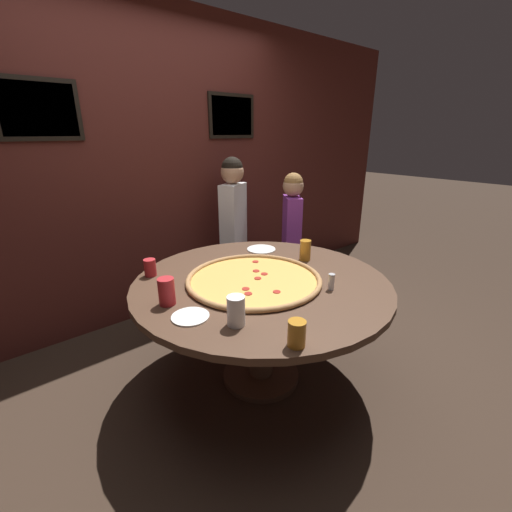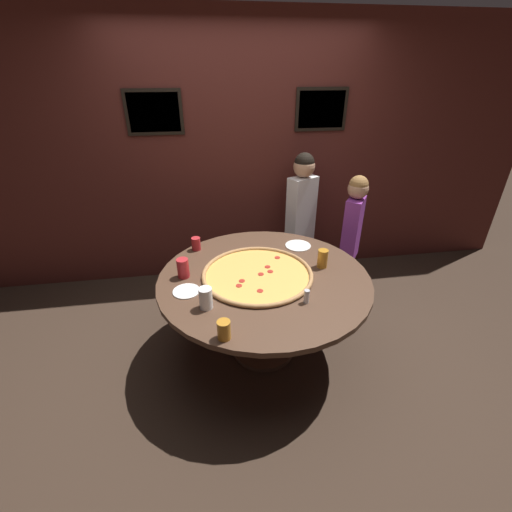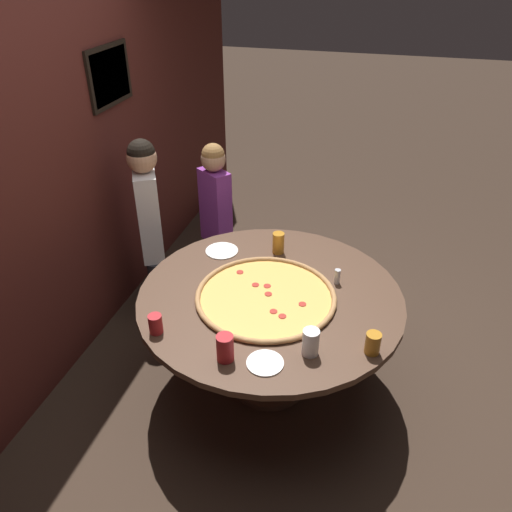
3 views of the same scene
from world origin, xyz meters
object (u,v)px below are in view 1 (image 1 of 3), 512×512
at_px(drink_cup_near_right, 150,268).
at_px(drink_cup_near_left, 297,334).
at_px(giant_pizza, 254,279).
at_px(drink_cup_beside_pizza, 167,291).
at_px(drink_cup_centre_back, 305,250).
at_px(drink_cup_far_left, 236,311).
at_px(dining_table, 261,298).
at_px(white_plate_right_side, 261,249).
at_px(white_plate_far_back, 190,317).
at_px(condiment_shaker, 331,282).
at_px(diner_side_right, 292,232).
at_px(diner_far_left, 233,223).

relative_size(drink_cup_near_right, drink_cup_near_left, 0.93).
distance_m(giant_pizza, drink_cup_beside_pizza, 0.55).
bearing_deg(giant_pizza, drink_cup_centre_back, 5.43).
relative_size(drink_cup_far_left, drink_cup_beside_pizza, 1.00).
height_order(dining_table, drink_cup_near_left, drink_cup_near_left).
bearing_deg(white_plate_right_side, drink_cup_centre_back, -76.04).
bearing_deg(dining_table, drink_cup_beside_pizza, 172.06).
distance_m(giant_pizza, white_plate_far_back, 0.54).
distance_m(dining_table, drink_cup_near_right, 0.74).
bearing_deg(condiment_shaker, white_plate_right_side, 78.70).
relative_size(drink_cup_near_left, white_plate_right_side, 0.54).
distance_m(white_plate_far_back, white_plate_right_side, 1.10).
relative_size(drink_cup_beside_pizza, white_plate_right_side, 0.67).
relative_size(drink_cup_beside_pizza, diner_side_right, 0.12).
xyz_separation_m(drink_cup_beside_pizza, diner_side_right, (1.59, 0.62, -0.10)).
distance_m(white_plate_right_side, condiment_shaker, 0.82).
bearing_deg(condiment_shaker, diner_side_right, 54.15).
bearing_deg(giant_pizza, white_plate_far_back, -165.70).
bearing_deg(white_plate_right_side, white_plate_far_back, -149.77).
bearing_deg(diner_far_left, drink_cup_near_right, -1.09).
distance_m(drink_cup_centre_back, white_plate_far_back, 1.06).
xyz_separation_m(diner_far_left, diner_side_right, (0.41, -0.37, -0.08)).
height_order(drink_cup_near_left, condiment_shaker, drink_cup_near_left).
bearing_deg(drink_cup_beside_pizza, condiment_shaker, -28.97).
bearing_deg(white_plate_far_back, drink_cup_centre_back, 9.94).
bearing_deg(drink_cup_far_left, condiment_shaker, -4.10).
relative_size(white_plate_right_side, condiment_shaker, 2.29).
bearing_deg(drink_cup_near_right, drink_cup_centre_back, -24.51).
bearing_deg(condiment_shaker, drink_cup_beside_pizza, 151.03).
xyz_separation_m(drink_cup_far_left, diner_side_right, (1.43, 1.02, -0.10)).
distance_m(giant_pizza, diner_far_left, 1.22).
xyz_separation_m(drink_cup_near_right, white_plate_right_side, (0.88, -0.07, -0.05)).
bearing_deg(white_plate_far_back, condiment_shaker, -17.48).
relative_size(drink_cup_near_left, diner_far_left, 0.09).
bearing_deg(white_plate_right_side, diner_far_left, 72.53).
bearing_deg(diner_side_right, dining_table, -19.48).
xyz_separation_m(dining_table, condiment_shaker, (0.22, -0.37, 0.18)).
xyz_separation_m(drink_cup_near_right, drink_cup_centre_back, (0.97, -0.44, 0.02)).
bearing_deg(diner_side_right, giant_pizza, -21.37).
xyz_separation_m(white_plate_right_side, condiment_shaker, (-0.16, -0.80, 0.05)).
relative_size(giant_pizza, white_plate_right_side, 3.77).
relative_size(giant_pizza, drink_cup_far_left, 5.65).
xyz_separation_m(drink_cup_far_left, diner_far_left, (1.02, 1.39, -0.02)).
bearing_deg(white_plate_far_back, drink_cup_beside_pizza, 96.16).
height_order(drink_cup_far_left, white_plate_right_side, drink_cup_far_left).
distance_m(drink_cup_far_left, diner_side_right, 1.76).
height_order(giant_pizza, white_plate_right_side, giant_pizza).
xyz_separation_m(drink_cup_beside_pizza, drink_cup_near_left, (0.25, -0.71, -0.01)).
relative_size(drink_cup_far_left, diner_side_right, 0.12).
height_order(drink_cup_near_right, drink_cup_far_left, drink_cup_far_left).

